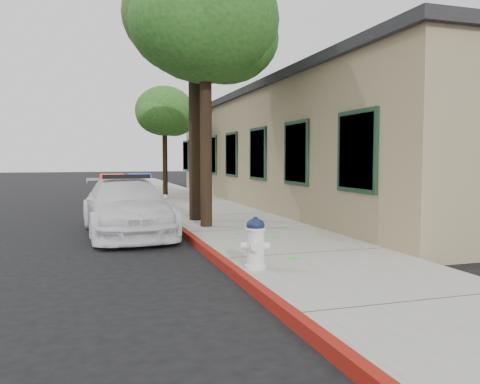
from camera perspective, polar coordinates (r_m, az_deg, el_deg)
name	(u,v)px	position (r m, az deg, el deg)	size (l,w,h in m)	color
ground	(218,267)	(8.14, -2.59, -8.86)	(120.00, 120.00, 0.00)	black
sidewalk	(251,232)	(11.40, 1.35, -4.75)	(3.20, 60.00, 0.15)	gray
red_curb	(187,235)	(11.01, -6.30, -5.07)	(0.14, 60.00, 0.16)	maroon
clapboard_building	(327,150)	(18.81, 10.24, 4.90)	(7.30, 20.89, 4.24)	#948861
police_car	(126,207)	(11.74, -13.24, -1.70)	(2.10, 4.65, 1.44)	white
fire_hydrant	(255,243)	(7.30, 1.84, -6.00)	(0.45, 0.39, 0.78)	white
street_tree_near	(206,25)	(12.17, -4.04, 19.01)	(3.74, 3.52, 6.45)	black
street_tree_mid	(194,18)	(13.59, -5.45, 19.73)	(3.84, 3.76, 7.09)	black
street_tree_far	(165,114)	(21.27, -8.79, 9.12)	(2.63, 2.52, 4.76)	black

